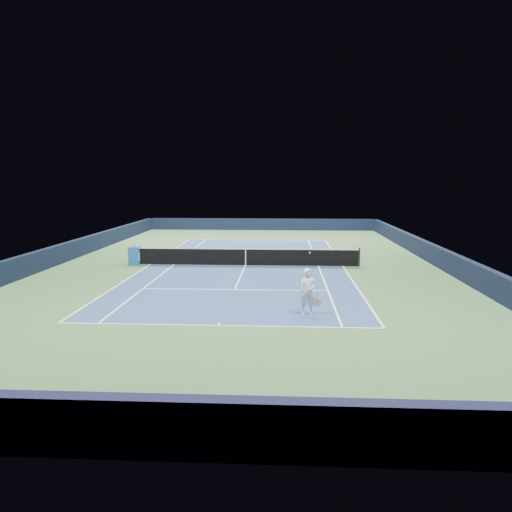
{
  "coord_description": "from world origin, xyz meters",
  "views": [
    {
      "loc": [
        2.15,
        -27.9,
        4.85
      ],
      "look_at": [
        0.76,
        -3.0,
        1.0
      ],
      "focal_mm": 35.0,
      "sensor_mm": 36.0,
      "label": 1
    }
  ],
  "objects": [
    {
      "name": "sideline_singles_right",
      "position": [
        4.12,
        0.0,
        0.01
      ],
      "size": [
        0.08,
        23.77,
        0.0
      ],
      "primitive_type": "cube",
      "color": "white",
      "rests_on": "ground"
    },
    {
      "name": "wall_left",
      "position": [
        -10.82,
        0.0,
        0.55
      ],
      "size": [
        0.35,
        40.0,
        1.1
      ],
      "primitive_type": "cube",
      "color": "black",
      "rests_on": "ground"
    },
    {
      "name": "center_mark_far",
      "position": [
        0.0,
        11.73,
        0.01
      ],
      "size": [
        0.08,
        0.3,
        0.0
      ],
      "primitive_type": "cube",
      "color": "white",
      "rests_on": "ground"
    },
    {
      "name": "center_mark_near",
      "position": [
        0.0,
        -11.73,
        0.01
      ],
      "size": [
        0.08,
        0.3,
        0.0
      ],
      "primitive_type": "cube",
      "color": "white",
      "rests_on": "ground"
    },
    {
      "name": "sideline_doubles_left",
      "position": [
        -5.49,
        0.0,
        0.01
      ],
      "size": [
        0.08,
        23.77,
        0.0
      ],
      "primitive_type": "cube",
      "color": "white",
      "rests_on": "ground"
    },
    {
      "name": "service_line_near",
      "position": [
        0.0,
        -6.4,
        0.01
      ],
      "size": [
        8.23,
        0.08,
        0.0
      ],
      "primitive_type": "cube",
      "color": "white",
      "rests_on": "ground"
    },
    {
      "name": "tennis_net",
      "position": [
        0.0,
        0.0,
        0.5
      ],
      "size": [
        12.9,
        0.1,
        1.07
      ],
      "color": "black",
      "rests_on": "ground"
    },
    {
      "name": "wall_far",
      "position": [
        0.0,
        19.82,
        0.55
      ],
      "size": [
        22.0,
        0.35,
        1.1
      ],
      "primitive_type": "cube",
      "color": "black",
      "rests_on": "ground"
    },
    {
      "name": "wall_right",
      "position": [
        10.82,
        0.0,
        0.55
      ],
      "size": [
        0.35,
        40.0,
        1.1
      ],
      "primitive_type": "cube",
      "color": "black",
      "rests_on": "ground"
    },
    {
      "name": "court_surface",
      "position": [
        0.0,
        0.0,
        0.0
      ],
      "size": [
        10.97,
        23.77,
        0.01
      ],
      "primitive_type": "cube",
      "color": "navy",
      "rests_on": "ground"
    },
    {
      "name": "sideline_singles_left",
      "position": [
        -4.12,
        0.0,
        0.01
      ],
      "size": [
        0.08,
        23.77,
        0.0
      ],
      "primitive_type": "cube",
      "color": "white",
      "rests_on": "ground"
    },
    {
      "name": "service_line_far",
      "position": [
        0.0,
        6.4,
        0.01
      ],
      "size": [
        8.23,
        0.08,
        0.0
      ],
      "primitive_type": "cube",
      "color": "white",
      "rests_on": "ground"
    },
    {
      "name": "baseline_near",
      "position": [
        0.0,
        -11.88,
        0.01
      ],
      "size": [
        10.97,
        0.08,
        0.0
      ],
      "primitive_type": "cube",
      "color": "white",
      "rests_on": "ground"
    },
    {
      "name": "sponsor_cube",
      "position": [
        -6.4,
        0.01,
        0.51
      ],
      "size": [
        0.65,
        0.59,
        1.02
      ],
      "color": "blue",
      "rests_on": "ground"
    },
    {
      "name": "sideline_doubles_right",
      "position": [
        5.49,
        0.0,
        0.01
      ],
      "size": [
        0.08,
        23.77,
        0.0
      ],
      "primitive_type": "cube",
      "color": "white",
      "rests_on": "ground"
    },
    {
      "name": "tennis_player",
      "position": [
        3.04,
        -10.28,
        0.84
      ],
      "size": [
        0.8,
        1.27,
        2.14
      ],
      "color": "white",
      "rests_on": "ground"
    },
    {
      "name": "wall_near",
      "position": [
        0.0,
        -19.82,
        0.55
      ],
      "size": [
        22.0,
        0.35,
        1.1
      ],
      "primitive_type": "cube",
      "color": "black",
      "rests_on": "ground"
    },
    {
      "name": "ground",
      "position": [
        0.0,
        0.0,
        0.0
      ],
      "size": [
        40.0,
        40.0,
        0.0
      ],
      "primitive_type": "plane",
      "color": "#33562F",
      "rests_on": "ground"
    },
    {
      "name": "baseline_far",
      "position": [
        0.0,
        11.88,
        0.01
      ],
      "size": [
        10.97,
        0.08,
        0.0
      ],
      "primitive_type": "cube",
      "color": "white",
      "rests_on": "ground"
    },
    {
      "name": "center_service_line",
      "position": [
        0.0,
        0.0,
        0.01
      ],
      "size": [
        0.08,
        12.8,
        0.0
      ],
      "primitive_type": "cube",
      "color": "white",
      "rests_on": "ground"
    }
  ]
}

